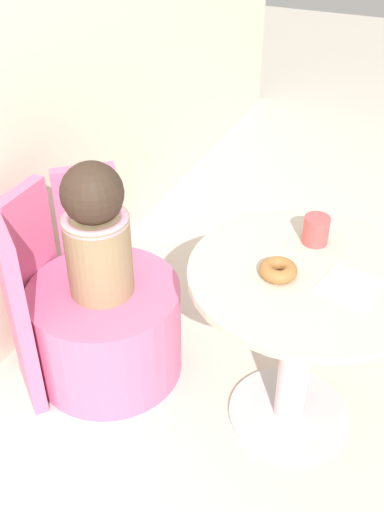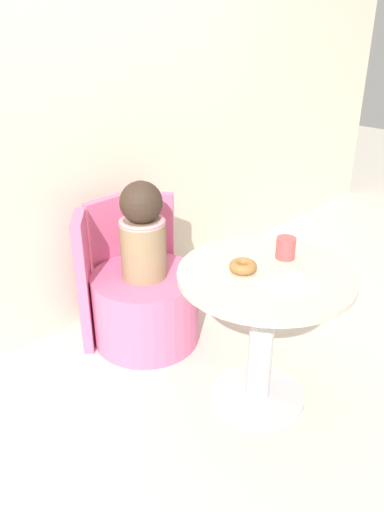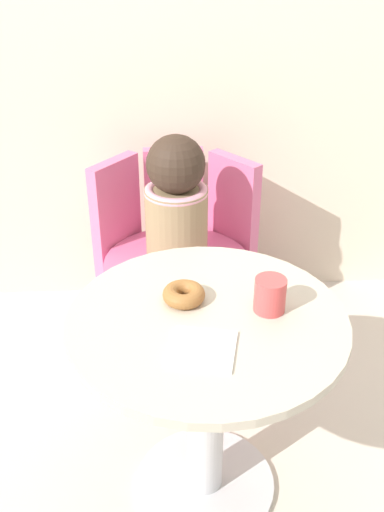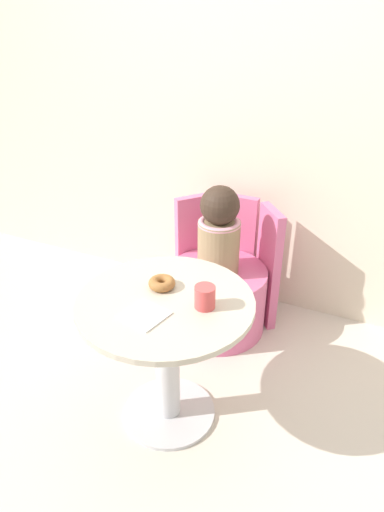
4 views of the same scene
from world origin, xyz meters
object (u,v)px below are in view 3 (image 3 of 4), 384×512
at_px(round_table, 206,374).
at_px(donut, 184,294).
at_px(cup, 270,295).
at_px(child_figure, 176,204).
at_px(tub_chair, 178,303).

height_order(round_table, donut, donut).
bearing_deg(round_table, cup, 8.18).
xyz_separation_m(round_table, child_figure, (-0.05, 0.71, 0.17)).
bearing_deg(donut, tub_chair, 89.59).
height_order(round_table, child_figure, child_figure).
bearing_deg(child_figure, donut, -90.41).
height_order(tub_chair, child_figure, child_figure).
bearing_deg(cup, donut, 166.34).
xyz_separation_m(donut, cup, (0.22, -0.05, 0.03)).
bearing_deg(donut, child_figure, 89.59).
bearing_deg(tub_chair, round_table, -85.85).
xyz_separation_m(round_table, cup, (0.16, 0.02, 0.24)).
bearing_deg(tub_chair, donut, -90.41).
relative_size(tub_chair, cup, 6.01).
bearing_deg(child_figure, tub_chair, 0.00).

